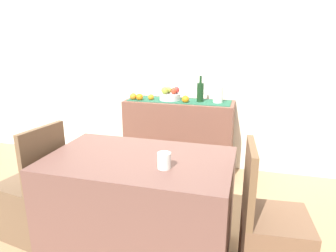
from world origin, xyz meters
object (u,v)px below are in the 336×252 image
sideboard_console (179,137)px  fruit_bowl (170,97)px  wine_bottle (200,92)px  coffee_cup (164,161)px  dining_table (140,207)px  ceramic_vase (218,95)px  chair_by_corner (271,242)px  chair_near_window (34,203)px

sideboard_console → fruit_bowl: 0.47m
wine_bottle → coffee_cup: wine_bottle is taller
dining_table → wine_bottle: bearing=83.7°
fruit_bowl → dining_table: size_ratio=0.19×
sideboard_console → ceramic_vase: ceramic_vase is taller
dining_table → fruit_bowl: bearing=96.9°
coffee_cup → sideboard_console: bearing=100.0°
fruit_bowl → wine_bottle: 0.34m
coffee_cup → chair_by_corner: (0.67, 0.11, -0.52)m
chair_near_window → chair_by_corner: size_ratio=1.00×
dining_table → chair_by_corner: 0.88m
dining_table → chair_by_corner: (0.88, -0.00, -0.10)m
wine_bottle → chair_near_window: size_ratio=0.31×
ceramic_vase → coffee_cup: size_ratio=1.73×
dining_table → chair_near_window: bearing=-179.8°
wine_bottle → dining_table: 1.56m
ceramic_vase → dining_table: 1.59m
ceramic_vase → dining_table: bearing=-103.6°
chair_near_window → chair_by_corner: (1.75, 0.00, 0.00)m
sideboard_console → chair_near_window: 1.67m
wine_bottle → coffee_cup: size_ratio=2.86×
coffee_cup → ceramic_vase: bearing=84.7°
chair_by_corner → dining_table: bearing=179.9°
wine_bottle → chair_near_window: 1.90m
chair_near_window → wine_bottle: bearing=54.4°
chair_by_corner → fruit_bowl: bearing=126.0°
wine_bottle → ceramic_vase: bearing=0.0°
chair_by_corner → sideboard_console: bearing=123.1°
sideboard_console → dining_table: 1.45m
coffee_cup → fruit_bowl: bearing=103.8°
ceramic_vase → chair_near_window: bearing=-130.2°
wine_bottle → chair_by_corner: size_ratio=0.31×
sideboard_console → wine_bottle: (0.23, 0.00, 0.52)m
chair_by_corner → ceramic_vase: bearing=109.9°
coffee_cup → chair_by_corner: 0.86m
ceramic_vase → dining_table: ceramic_vase is taller
coffee_cup → chair_near_window: 1.21m
chair_near_window → ceramic_vase: bearing=49.8°
wine_bottle → chair_near_window: (-1.04, -1.45, -0.67)m
fruit_bowl → ceramic_vase: 0.53m
fruit_bowl → dining_table: (0.18, -1.45, -0.50)m
sideboard_console → ceramic_vase: (0.42, 0.00, 0.50)m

